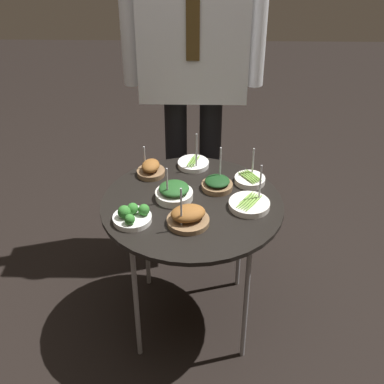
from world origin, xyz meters
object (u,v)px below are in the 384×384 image
serving_cart (192,211)px  bowl_asparagus_mid_right (249,204)px  bowl_asparagus_far_rim (250,179)px  bowl_roast_front_right (151,169)px  bowl_spinach_center (217,184)px  waiter_figure (193,44)px  bowl_roast_back_left (188,217)px  bowl_spinach_near_rim (174,192)px  bowl_asparagus_back_right (193,163)px  bowl_broccoli_mid_left (132,216)px

serving_cart → bowl_asparagus_mid_right: 0.23m
bowl_asparagus_far_rim → bowl_roast_front_right: size_ratio=1.16×
bowl_spinach_center → waiter_figure: 0.64m
serving_cart → bowl_roast_back_left: bowl_roast_back_left is taller
bowl_spinach_near_rim → bowl_asparagus_back_right: 0.26m
bowl_asparagus_mid_right → bowl_asparagus_back_right: (-0.22, 0.31, -0.00)m
bowl_asparagus_back_right → serving_cart: bearing=-90.1°
serving_cart → bowl_roast_front_right: bearing=130.8°
bowl_asparagus_mid_right → bowl_roast_back_left: bearing=-155.2°
bowl_spinach_center → bowl_asparagus_back_right: size_ratio=0.98×
bowl_asparagus_far_rim → bowl_asparagus_mid_right: size_ratio=0.81×
bowl_broccoli_mid_left → bowl_spinach_center: size_ratio=0.85×
bowl_spinach_near_rim → waiter_figure: 0.68m
bowl_roast_back_left → bowl_asparagus_far_rim: bearing=49.3°
bowl_roast_back_left → waiter_figure: bearing=89.5°
bowl_broccoli_mid_left → bowl_asparagus_far_rim: bearing=31.5°
bowl_spinach_near_rim → bowl_asparagus_back_right: size_ratio=0.89×
bowl_broccoli_mid_left → serving_cart: bearing=30.0°
serving_cart → bowl_asparagus_back_right: bowl_asparagus_back_right is taller
bowl_roast_back_left → bowl_asparagus_mid_right: bowl_roast_back_left is taller
bowl_spinach_near_rim → bowl_asparagus_far_rim: 0.33m
bowl_asparagus_far_rim → waiter_figure: 0.65m
waiter_figure → bowl_asparagus_far_rim: bearing=-59.4°
bowl_roast_back_left → bowl_spinach_center: bearing=65.0°
bowl_roast_front_right → bowl_spinach_center: 0.30m
serving_cart → bowl_asparagus_far_rim: 0.29m
bowl_roast_front_right → bowl_broccoli_mid_left: 0.34m
serving_cart → bowl_spinach_near_rim: (-0.07, 0.03, 0.07)m
bowl_spinach_near_rim → bowl_asparagus_back_right: (0.07, 0.25, -0.02)m
bowl_asparagus_far_rim → bowl_broccoli_mid_left: 0.54m
bowl_asparagus_mid_right → bowl_broccoli_mid_left: bearing=-167.3°
bowl_asparagus_far_rim → bowl_roast_back_left: bearing=-130.7°
bowl_spinach_near_rim → bowl_spinach_center: (0.17, 0.08, -0.01)m
bowl_spinach_near_rim → bowl_spinach_center: size_ratio=0.91×
bowl_asparagus_far_rim → bowl_roast_back_left: size_ratio=0.80×
serving_cart → bowl_roast_front_right: size_ratio=5.82×
bowl_asparagus_back_right → waiter_figure: waiter_figure is taller
bowl_spinach_near_rim → bowl_roast_front_right: 0.21m
bowl_broccoli_mid_left → waiter_figure: size_ratio=0.09×
bowl_spinach_near_rim → bowl_roast_front_right: bearing=121.1°
bowl_roast_front_right → bowl_spinach_center: bowl_spinach_center is taller
bowl_asparagus_far_rim → bowl_spinach_center: (-0.14, -0.05, 0.01)m
bowl_asparagus_far_rim → bowl_asparagus_back_right: (-0.24, 0.13, -0.00)m
bowl_broccoli_mid_left → bowl_roast_front_right: bearing=83.0°
bowl_broccoli_mid_left → bowl_asparagus_mid_right: size_ratio=0.82×
bowl_roast_front_right → bowl_asparagus_mid_right: size_ratio=0.70×
bowl_roast_front_right → bowl_asparagus_back_right: bearing=22.8°
bowl_asparagus_mid_right → bowl_spinach_center: (-0.12, 0.13, 0.01)m
bowl_asparagus_back_right → bowl_spinach_center: bearing=-60.4°
bowl_roast_back_left → bowl_broccoli_mid_left: size_ratio=1.23×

